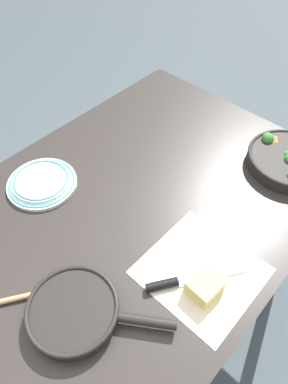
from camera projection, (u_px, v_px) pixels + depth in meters
The scene contains 8 objects.
ground_plane at pixel (144, 296), 1.68m from camera, with size 14.00×14.00×0.00m, color #424C51.
dining_table_red at pixel (144, 212), 1.16m from camera, with size 1.22×0.94×0.78m.
skillet_eggs at pixel (75, 311), 0.83m from camera, with size 0.27×0.33×0.04m.
wooden_spoon at pixel (29, 295), 0.87m from camera, with size 0.34×0.23×0.02m.
parchment_sheet at pixel (201, 271), 0.92m from camera, with size 0.28×0.29×0.00m.
grater_knife at pixel (182, 281), 0.90m from camera, with size 0.24×0.17×0.02m.
cheese_block at pixel (205, 286), 0.87m from camera, with size 0.09×0.08×0.05m.
dinner_plate_stack at pixel (42, 182), 1.11m from camera, with size 0.23×0.23×0.03m.
Camera 1 is at (0.51, 0.47, 1.62)m, focal length 32.00 mm.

